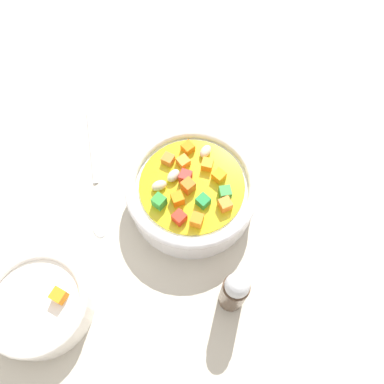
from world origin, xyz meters
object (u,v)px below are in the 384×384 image
Objects in this scene: side_bowl_small at (40,305)px; spoon at (95,183)px; pepper_shaker at (234,292)px; soup_bowl_main at (192,191)px.

spoon is at bearing -156.37° from side_bowl_small.
pepper_shaker is (1.43, 23.20, 3.89)cm from spoon.
spoon is 23.57cm from pepper_shaker.
soup_bowl_main is 1.06× the size of spoon.
pepper_shaker is (-13.93, 16.48, 2.09)cm from side_bowl_small.
soup_bowl_main is 21.98cm from side_bowl_small.
soup_bowl_main is 1.91× the size of pepper_shaker.
soup_bowl_main reaches higher than side_bowl_small.
spoon is (6.02, -11.78, -2.48)cm from soup_bowl_main.
soup_bowl_main is at bearing 68.36° from spoon.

